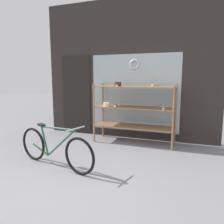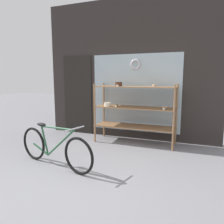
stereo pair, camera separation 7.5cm
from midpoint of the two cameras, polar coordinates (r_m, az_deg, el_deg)
The scene contains 4 objects.
ground_plane at distance 3.40m, azimuth -11.12°, elevation -18.00°, with size 30.00×30.00×0.00m, color gray.
storefront_facade at distance 5.56m, azimuth 3.15°, elevation 10.33°, with size 4.45×0.13×3.44m.
display_case at distance 5.10m, azimuth 5.05°, elevation 1.31°, with size 1.86×0.58×1.43m.
bicycle at distance 3.94m, azimuth -15.42°, elevation -9.02°, with size 1.73×0.56×0.75m.
Camera 1 is at (1.60, -2.57, 1.53)m, focal length 35.00 mm.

